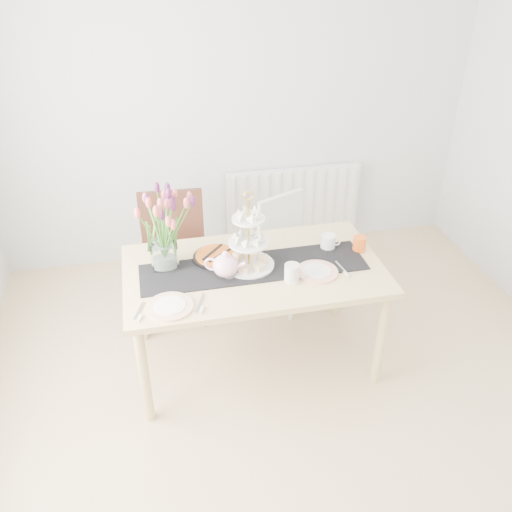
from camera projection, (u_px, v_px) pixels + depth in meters
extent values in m
plane|color=tan|center=(310.00, 439.00, 3.17)|extent=(4.50, 4.50, 0.00)
plane|color=silver|center=(235.00, 108.00, 4.35)|extent=(4.00, 0.00, 4.00)
cube|color=white|center=(293.00, 200.00, 4.84)|extent=(1.20, 0.08, 0.60)
cube|color=tan|center=(254.00, 270.00, 3.37)|extent=(1.60, 0.90, 0.04)
cylinder|color=tan|center=(144.00, 375.00, 3.12)|extent=(0.06, 0.06, 0.71)
cylinder|color=tan|center=(381.00, 339.00, 3.38)|extent=(0.06, 0.06, 0.71)
cylinder|color=tan|center=(139.00, 299.00, 3.75)|extent=(0.06, 0.06, 0.71)
cylinder|color=tan|center=(339.00, 273.00, 4.01)|extent=(0.06, 0.06, 0.71)
cube|color=#351913|center=(175.00, 261.00, 3.93)|extent=(0.49, 0.49, 0.04)
cube|color=#351913|center=(172.00, 218.00, 3.98)|extent=(0.47, 0.06, 0.44)
cylinder|color=#351913|center=(154.00, 306.00, 3.89)|extent=(0.04, 0.04, 0.46)
cylinder|color=#351913|center=(204.00, 301.00, 3.94)|extent=(0.04, 0.04, 0.46)
cylinder|color=#351913|center=(154.00, 278.00, 4.19)|extent=(0.04, 0.04, 0.46)
cylinder|color=#351913|center=(200.00, 274.00, 4.24)|extent=(0.04, 0.04, 0.46)
cube|color=silver|center=(295.00, 254.00, 4.12)|extent=(0.55, 0.55, 0.04)
cube|color=silver|center=(280.00, 219.00, 4.13)|extent=(0.39, 0.21, 0.40)
cylinder|color=silver|center=(292.00, 297.00, 4.02)|extent=(0.04, 0.04, 0.41)
cylinder|color=silver|center=(327.00, 280.00, 4.20)|extent=(0.04, 0.04, 0.41)
cylinder|color=silver|center=(262.00, 275.00, 4.26)|extent=(0.04, 0.04, 0.41)
cylinder|color=silver|center=(297.00, 261.00, 4.45)|extent=(0.04, 0.04, 0.41)
cube|color=black|center=(254.00, 267.00, 3.35)|extent=(1.40, 0.35, 0.01)
cube|color=silver|center=(164.00, 255.00, 3.33)|extent=(0.16, 0.16, 0.16)
cylinder|color=gold|center=(249.00, 234.00, 3.25)|extent=(0.01, 0.01, 0.46)
cylinder|color=white|center=(249.00, 265.00, 3.36)|extent=(0.32, 0.32, 0.01)
cylinder|color=white|center=(249.00, 242.00, 3.27)|extent=(0.25, 0.25, 0.01)
cylinder|color=white|center=(248.00, 219.00, 3.19)|extent=(0.20, 0.20, 0.01)
cylinder|color=white|center=(328.00, 242.00, 3.53)|extent=(0.12, 0.12, 0.10)
cylinder|color=black|center=(216.00, 258.00, 3.43)|extent=(0.30, 0.30, 0.03)
cylinder|color=orange|center=(216.00, 255.00, 3.43)|extent=(0.26, 0.26, 0.01)
cylinder|color=slate|center=(229.00, 270.00, 3.25)|extent=(0.09, 0.09, 0.09)
cylinder|color=silver|center=(292.00, 273.00, 3.21)|extent=(0.12, 0.12, 0.11)
cylinder|color=orange|center=(359.00, 244.00, 3.51)|extent=(0.12, 0.12, 0.10)
cylinder|color=white|center=(170.00, 307.00, 3.01)|extent=(0.34, 0.34, 0.01)
cylinder|color=white|center=(317.00, 272.00, 3.31)|extent=(0.29, 0.29, 0.01)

